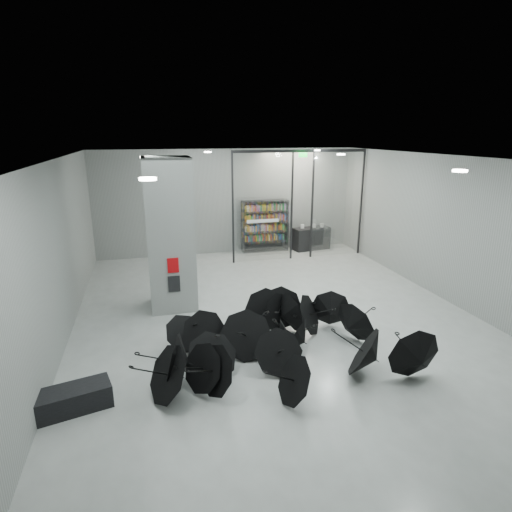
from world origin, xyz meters
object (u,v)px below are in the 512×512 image
object	(u,v)px
bench	(73,399)
shop_counter	(311,238)
umbrella_cluster	(270,345)
column	(170,235)
bookshelf	(265,226)

from	to	relation	value
bench	shop_counter	size ratio (longest dim) A/B	0.85
shop_counter	umbrella_cluster	world-z (taller)	umbrella_cluster
column	bookshelf	distance (m)	6.25
bookshelf	column	bearing A→B (deg)	-128.11
column	bookshelf	size ratio (longest dim) A/B	1.96
bench	umbrella_cluster	xyz separation A→B (m)	(3.74, 0.79, 0.11)
column	umbrella_cluster	world-z (taller)	column
bench	umbrella_cluster	world-z (taller)	umbrella_cluster
bookshelf	umbrella_cluster	world-z (taller)	bookshelf
bookshelf	umbrella_cluster	bearing A→B (deg)	-103.55
bookshelf	shop_counter	distance (m)	1.98
bench	shop_counter	xyz separation A→B (m)	(7.83, 8.71, 0.24)
bookshelf	bench	bearing A→B (deg)	-122.08
column	bench	world-z (taller)	column
column	bench	size ratio (longest dim) A/B	3.19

